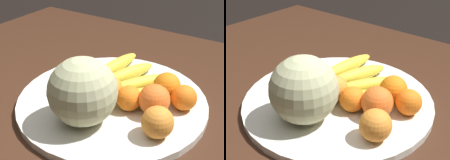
% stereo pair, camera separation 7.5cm
% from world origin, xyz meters
% --- Properties ---
extents(kitchen_table, '(1.47, 1.13, 0.73)m').
position_xyz_m(kitchen_table, '(0.00, 0.00, 0.65)').
color(kitchen_table, '#3D2316').
rests_on(kitchen_table, ground_plane).
extents(fruit_bowl, '(0.47, 0.47, 0.02)m').
position_xyz_m(fruit_bowl, '(0.01, -0.01, 0.74)').
color(fruit_bowl, silver).
rests_on(fruit_bowl, kitchen_table).
extents(melon, '(0.15, 0.15, 0.15)m').
position_xyz_m(melon, '(0.01, 0.10, 0.83)').
color(melon, '#B2B789').
rests_on(melon, fruit_bowl).
extents(banana_bunch, '(0.26, 0.25, 0.04)m').
position_xyz_m(banana_bunch, '(0.00, -0.09, 0.77)').
color(banana_bunch, brown).
rests_on(banana_bunch, fruit_bowl).
extents(orange_front_left, '(0.07, 0.07, 0.07)m').
position_xyz_m(orange_front_left, '(-0.10, -0.01, 0.79)').
color(orange_front_left, orange).
rests_on(orange_front_left, fruit_bowl).
extents(orange_front_right, '(0.07, 0.07, 0.07)m').
position_xyz_m(orange_front_right, '(-0.14, 0.06, 0.79)').
color(orange_front_right, orange).
rests_on(orange_front_right, fruit_bowl).
extents(orange_mid_center, '(0.07, 0.07, 0.07)m').
position_xyz_m(orange_mid_center, '(-0.10, -0.08, 0.79)').
color(orange_mid_center, orange).
rests_on(orange_mid_center, fruit_bowl).
extents(orange_back_left, '(0.06, 0.06, 0.06)m').
position_xyz_m(orange_back_left, '(-0.05, 0.01, 0.78)').
color(orange_back_left, orange).
rests_on(orange_back_left, fruit_bowl).
extents(orange_back_right, '(0.06, 0.06, 0.06)m').
position_xyz_m(orange_back_right, '(-0.15, -0.06, 0.78)').
color(orange_back_right, orange).
rests_on(orange_back_right, fruit_bowl).
extents(orange_top_small, '(0.06, 0.06, 0.06)m').
position_xyz_m(orange_top_small, '(0.01, 0.00, 0.78)').
color(orange_top_small, orange).
rests_on(orange_top_small, fruit_bowl).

